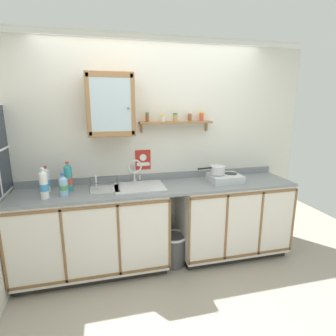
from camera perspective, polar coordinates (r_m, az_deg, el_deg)
name	(u,v)px	position (r m, az deg, el deg)	size (l,w,h in m)	color
floor	(167,279)	(3.14, -0.17, -22.35)	(6.12, 6.12, 0.00)	#9E9384
back_wall	(155,151)	(3.20, -2.86, 3.66)	(3.72, 0.07, 2.57)	silver
lower_cabinet_run	(93,234)	(3.11, -15.63, -13.29)	(1.60, 0.58, 0.92)	black
lower_cabinet_run_right	(232,219)	(3.45, 13.34, -10.39)	(1.32, 0.58, 0.92)	black
countertop	(160,187)	(2.99, -1.62, -4.14)	(3.08, 0.60, 0.03)	gray
backsplash	(155,176)	(3.23, -2.67, -1.79)	(3.08, 0.02, 0.08)	gray
sink	(139,188)	(2.99, -6.14, -4.27)	(0.54, 0.48, 0.38)	silver
hot_plate_stove	(225,178)	(3.22, 11.95, -2.08)	(0.36, 0.31, 0.09)	silver
saucepan	(217,170)	(3.18, 10.39, -0.34)	(0.34, 0.18, 0.10)	silver
bottle_detergent_teal_0	(68,178)	(2.98, -20.32, -1.98)	(0.08, 0.08, 0.31)	teal
bottle_water_blue_1	(64,186)	(2.84, -21.23, -3.55)	(0.09, 0.09, 0.23)	#8CB7E0
bottle_opaque_white_2	(44,185)	(2.83, -24.77, -3.26)	(0.08, 0.08, 0.30)	white
bottle_water_clear_3	(47,180)	(3.04, -24.30, -2.40)	(0.07, 0.07, 0.27)	silver
dish_rack	(103,188)	(2.93, -13.57, -4.16)	(0.31, 0.28, 0.16)	#B2B2B7
wall_cabinet	(110,105)	(2.91, -12.10, 12.93)	(0.48, 0.35, 0.63)	#996B42
spice_shelf	(177,121)	(3.13, 1.86, 9.86)	(0.85, 0.14, 0.23)	#996B42
warning_sign	(143,160)	(3.17, -5.31, 1.71)	(0.18, 0.01, 0.23)	#B2261E
trash_bin	(174,249)	(3.28, 1.20, -16.68)	(0.32, 0.32, 0.37)	#4C4C51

